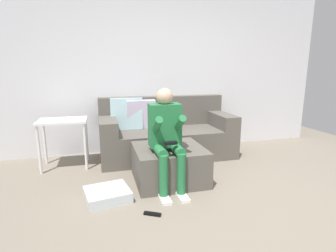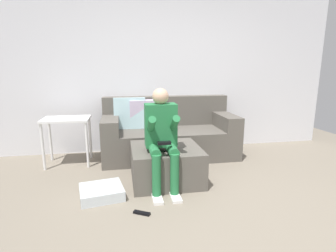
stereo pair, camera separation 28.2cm
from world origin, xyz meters
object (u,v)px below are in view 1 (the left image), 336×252
remote_near_ottoman (152,214)px  ottoman (169,164)px  storage_bin (107,194)px  person_seated (166,133)px  couch_sectional (165,134)px  side_table (63,128)px

remote_near_ottoman → ottoman: bearing=93.3°
ottoman → storage_bin: 0.82m
ottoman → remote_near_ottoman: bearing=-116.1°
ottoman → person_seated: size_ratio=0.72×
couch_sectional → person_seated: (-0.26, -1.11, 0.30)m
person_seated → remote_near_ottoman: (-0.28, -0.55, -0.63)m
remote_near_ottoman → couch_sectional: bearing=101.2°
side_table → storage_bin: bearing=-65.0°
storage_bin → couch_sectional: bearing=53.1°
couch_sectional → person_seated: 1.18m
couch_sectional → remote_near_ottoman: 1.78m
storage_bin → ottoman: bearing=22.4°
storage_bin → side_table: 1.33m
ottoman → person_seated: person_seated is taller
side_table → remote_near_ottoman: 1.86m
couch_sectional → ottoman: (-0.19, -0.93, -0.13)m
storage_bin → side_table: side_table is taller
person_seated → ottoman: bearing=66.7°
ottoman → side_table: 1.54m
couch_sectional → side_table: 1.48m
ottoman → person_seated: 0.47m
person_seated → side_table: bearing=140.4°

